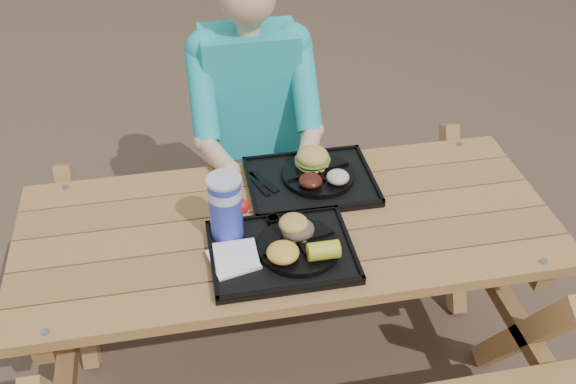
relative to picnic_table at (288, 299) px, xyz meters
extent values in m
plane|color=#999999|center=(0.00, 0.00, -0.38)|extent=(60.00, 60.00, 0.00)
cube|color=black|center=(-0.05, -0.15, 0.39)|extent=(0.45, 0.35, 0.02)
cube|color=black|center=(0.12, 0.19, 0.39)|extent=(0.45, 0.35, 0.02)
cylinder|color=black|center=(0.01, -0.16, 0.41)|extent=(0.26, 0.26, 0.02)
cylinder|color=black|center=(0.15, 0.20, 0.41)|extent=(0.26, 0.26, 0.02)
cube|color=white|center=(-0.20, -0.17, 0.40)|extent=(0.17, 0.17, 0.02)
cylinder|color=#1927C1|center=(-0.21, -0.04, 0.50)|extent=(0.10, 0.10, 0.21)
cylinder|color=#320705|center=(-0.05, -0.02, 0.41)|extent=(0.04, 0.04, 0.03)
cylinder|color=gold|center=(0.02, -0.02, 0.41)|extent=(0.05, 0.05, 0.03)
ellipsoid|color=yellow|center=(-0.05, -0.21, 0.44)|extent=(0.10, 0.10, 0.05)
cube|color=black|center=(-0.05, 0.21, 0.40)|extent=(0.10, 0.15, 0.01)
ellipsoid|color=#46180E|center=(0.11, 0.14, 0.43)|extent=(0.08, 0.08, 0.04)
ellipsoid|color=beige|center=(0.20, 0.14, 0.44)|extent=(0.08, 0.08, 0.04)
camera|label=1|loc=(-0.30, -1.60, 1.78)|focal=40.00mm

